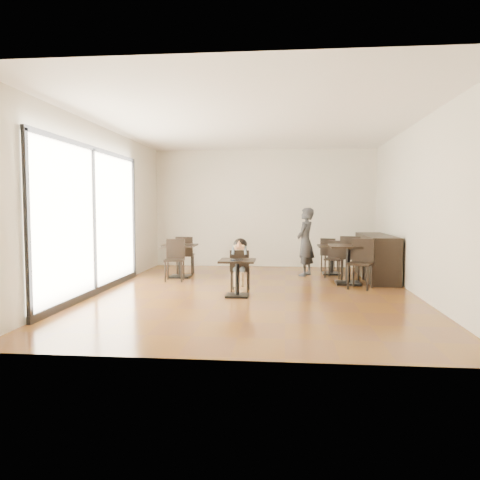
# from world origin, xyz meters

# --- Properties ---
(floor) EXTENTS (6.00, 8.00, 0.01)m
(floor) POSITION_xyz_m (0.00, 0.00, 0.00)
(floor) COLOR brown
(floor) RESTS_ON ground
(ceiling) EXTENTS (6.00, 8.00, 0.01)m
(ceiling) POSITION_xyz_m (0.00, 0.00, 3.20)
(ceiling) COLOR white
(ceiling) RESTS_ON floor
(wall_back) EXTENTS (6.00, 0.01, 3.20)m
(wall_back) POSITION_xyz_m (0.00, 4.00, 1.60)
(wall_back) COLOR beige
(wall_back) RESTS_ON floor
(wall_front) EXTENTS (6.00, 0.01, 3.20)m
(wall_front) POSITION_xyz_m (0.00, -4.00, 1.60)
(wall_front) COLOR beige
(wall_front) RESTS_ON floor
(wall_left) EXTENTS (0.01, 8.00, 3.20)m
(wall_left) POSITION_xyz_m (-3.00, 0.00, 1.60)
(wall_left) COLOR beige
(wall_left) RESTS_ON floor
(wall_right) EXTENTS (0.01, 8.00, 3.20)m
(wall_right) POSITION_xyz_m (3.00, 0.00, 1.60)
(wall_right) COLOR beige
(wall_right) RESTS_ON floor
(storefront_window) EXTENTS (0.04, 4.50, 2.60)m
(storefront_window) POSITION_xyz_m (-2.97, -0.50, 1.40)
(storefront_window) COLOR white
(storefront_window) RESTS_ON floor
(child_table) EXTENTS (0.64, 0.64, 0.68)m
(child_table) POSITION_xyz_m (-0.28, -0.44, 0.34)
(child_table) COLOR black
(child_table) RESTS_ON floor
(child_chair) EXTENTS (0.37, 0.37, 0.81)m
(child_chair) POSITION_xyz_m (-0.28, 0.11, 0.41)
(child_chair) COLOR black
(child_chair) RESTS_ON floor
(child) EXTENTS (0.37, 0.51, 1.02)m
(child) POSITION_xyz_m (-0.28, 0.11, 0.51)
(child) COLOR slate
(child) RESTS_ON child_chair
(plate) EXTENTS (0.23, 0.23, 0.01)m
(plate) POSITION_xyz_m (-0.28, -0.54, 0.68)
(plate) COLOR black
(plate) RESTS_ON child_table
(pizza_slice) EXTENTS (0.24, 0.18, 0.05)m
(pizza_slice) POSITION_xyz_m (-0.28, -0.08, 0.89)
(pizza_slice) COLOR tan
(pizza_slice) RESTS_ON child
(adult_patron) EXTENTS (0.57, 0.69, 1.62)m
(adult_patron) POSITION_xyz_m (1.06, 2.32, 0.81)
(adult_patron) COLOR #3B3B40
(adult_patron) RESTS_ON floor
(cafe_table_mid) EXTENTS (1.03, 1.03, 0.83)m
(cafe_table_mid) POSITION_xyz_m (1.91, 1.16, 0.41)
(cafe_table_mid) COLOR black
(cafe_table_mid) RESTS_ON floor
(cafe_table_left) EXTENTS (0.79, 0.79, 0.77)m
(cafe_table_left) POSITION_xyz_m (-1.85, 1.76, 0.38)
(cafe_table_left) COLOR black
(cafe_table_left) RESTS_ON floor
(cafe_table_back) EXTENTS (0.86, 0.86, 0.71)m
(cafe_table_back) POSITION_xyz_m (1.71, 2.62, 0.35)
(cafe_table_back) COLOR black
(cafe_table_back) RESTS_ON floor
(chair_mid_a) EXTENTS (0.59, 0.59, 1.00)m
(chair_mid_a) POSITION_xyz_m (2.08, 1.71, 0.50)
(chair_mid_a) COLOR black
(chair_mid_a) RESTS_ON floor
(chair_mid_b) EXTENTS (0.59, 0.59, 1.00)m
(chair_mid_b) POSITION_xyz_m (2.08, 0.61, 0.50)
(chair_mid_b) COLOR black
(chair_mid_b) RESTS_ON floor
(chair_left_a) EXTENTS (0.45, 0.45, 0.92)m
(chair_left_a) POSITION_xyz_m (-1.85, 2.31, 0.46)
(chair_left_a) COLOR black
(chair_left_a) RESTS_ON floor
(chair_left_b) EXTENTS (0.45, 0.45, 0.92)m
(chair_left_b) POSITION_xyz_m (-1.85, 1.21, 0.46)
(chair_left_b) COLOR black
(chair_left_b) RESTS_ON floor
(chair_back_a) EXTENTS (0.49, 0.49, 0.85)m
(chair_back_a) POSITION_xyz_m (1.71, 3.17, 0.42)
(chair_back_a) COLOR black
(chair_back_a) RESTS_ON floor
(chair_back_b) EXTENTS (0.49, 0.49, 0.85)m
(chair_back_b) POSITION_xyz_m (1.71, 2.07, 0.42)
(chair_back_b) COLOR black
(chair_back_b) RESTS_ON floor
(service_counter) EXTENTS (0.60, 2.40, 1.00)m
(service_counter) POSITION_xyz_m (2.65, 2.00, 0.50)
(service_counter) COLOR black
(service_counter) RESTS_ON floor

